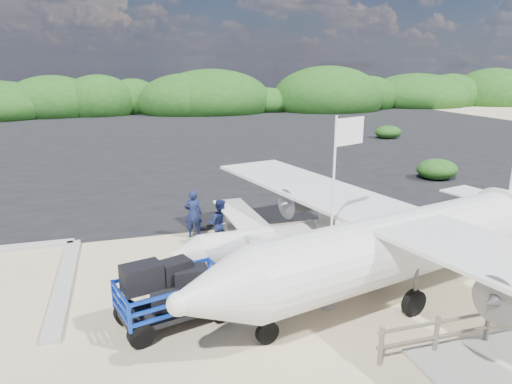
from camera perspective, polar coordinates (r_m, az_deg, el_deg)
The scene contains 12 objects.
ground at distance 14.84m, azimuth -5.53°, elevation -11.59°, with size 160.00×160.00×0.00m, color beige.
asphalt_apron at distance 43.59m, azimuth -13.22°, elevation 6.24°, with size 90.00×50.00×0.04m, color #B2B2B2, non-canonical shape.
walkway_pad at distance 12.52m, azimuth 28.13°, elevation -19.15°, with size 3.50×2.50×0.10m, color #B2B2B2, non-canonical shape.
vegetation_band at distance 68.37m, azimuth -14.60°, elevation 9.41°, with size 124.00×8.00×4.40m, color #B2B2B2, non-canonical shape.
fence at distance 13.41m, azimuth 26.67°, elevation -16.51°, with size 6.40×2.00×1.10m, color #B2B2B2, non-canonical shape.
baggage_cart at distance 13.10m, azimuth -10.11°, elevation -15.74°, with size 3.12×1.78×1.56m, color #0B2FA6, non-canonical shape.
flagpole at distance 13.76m, azimuth 8.95°, elevation -14.03°, with size 1.10×0.46×5.51m, color white, non-canonical shape.
signboard at distance 16.34m, azimuth 12.22°, elevation -9.22°, with size 1.83×0.17×1.51m, color #573319, non-canonical shape.
crew_a at distance 18.54m, azimuth -7.86°, elevation -2.72°, with size 0.72×0.47×1.96m, color #131C47.
crew_b at distance 17.44m, azimuth -4.58°, elevation -3.92°, with size 0.92×0.72×1.90m, color #131C47.
aircraft_large at distance 36.56m, azimuth 8.65°, elevation 4.75°, with size 17.31×17.31×5.19m, color #B2B2B2, non-canonical shape.
aircraft_small at distance 50.69m, azimuth -24.60°, elevation 6.51°, with size 6.34×6.34×2.28m, color #B2B2B2, non-canonical shape.
Camera 1 is at (-2.38, -13.00, 6.75)m, focal length 32.00 mm.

